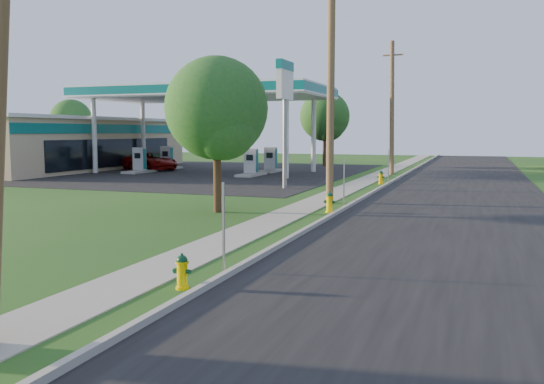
{
  "coord_description": "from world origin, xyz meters",
  "views": [
    {
      "loc": [
        5.45,
        -7.08,
        3.09
      ],
      "look_at": [
        0.0,
        8.0,
        1.4
      ],
      "focal_mm": 38.0,
      "sensor_mm": 36.0,
      "label": 1
    }
  ],
  "objects_px": {
    "tree_lot": "(326,118)",
    "hydrant_near": "(182,272)",
    "price_pylon": "(285,88)",
    "tree_verge": "(218,112)",
    "fuel_pump_nw": "(140,163)",
    "utility_pole_far": "(392,108)",
    "utility_pole_mid": "(331,87)",
    "tree_back": "(72,122)",
    "fuel_pump_se": "(271,163)",
    "car_red": "(150,161)",
    "fuel_pump_ne": "(251,166)",
    "fuel_pump_sw": "(167,161)",
    "hydrant_mid": "(329,202)",
    "hydrant_far": "(381,177)"
  },
  "relations": [
    {
      "from": "utility_pole_far",
      "to": "hydrant_far",
      "type": "distance_m",
      "value": 9.3
    },
    {
      "from": "utility_pole_far",
      "to": "tree_back",
      "type": "height_order",
      "value": "utility_pole_far"
    },
    {
      "from": "fuel_pump_nw",
      "to": "tree_lot",
      "type": "distance_m",
      "value": 16.97
    },
    {
      "from": "fuel_pump_se",
      "to": "tree_back",
      "type": "height_order",
      "value": "tree_back"
    },
    {
      "from": "utility_pole_mid",
      "to": "tree_back",
      "type": "relative_size",
      "value": 1.56
    },
    {
      "from": "hydrant_mid",
      "to": "fuel_pump_se",
      "type": "bearing_deg",
      "value": 115.87
    },
    {
      "from": "utility_pole_far",
      "to": "tree_verge",
      "type": "xyz_separation_m",
      "value": [
        -3.26,
        -22.27,
        -0.99
      ]
    },
    {
      "from": "fuel_pump_ne",
      "to": "tree_lot",
      "type": "bearing_deg",
      "value": 80.35
    },
    {
      "from": "utility_pole_mid",
      "to": "fuel_pump_nw",
      "type": "xyz_separation_m",
      "value": [
        -17.9,
        13.0,
        -4.23
      ]
    },
    {
      "from": "fuel_pump_se",
      "to": "hydrant_mid",
      "type": "xyz_separation_m",
      "value": [
        9.6,
        -19.8,
        -0.32
      ]
    },
    {
      "from": "utility_pole_mid",
      "to": "tree_verge",
      "type": "xyz_separation_m",
      "value": [
        -3.26,
        -4.27,
        -1.15
      ]
    },
    {
      "from": "tree_verge",
      "to": "car_red",
      "type": "relative_size",
      "value": 1.15
    },
    {
      "from": "tree_verge",
      "to": "hydrant_mid",
      "type": "bearing_deg",
      "value": 20.26
    },
    {
      "from": "fuel_pump_ne",
      "to": "tree_verge",
      "type": "height_order",
      "value": "tree_verge"
    },
    {
      "from": "fuel_pump_ne",
      "to": "utility_pole_far",
      "type": "bearing_deg",
      "value": 29.33
    },
    {
      "from": "fuel_pump_ne",
      "to": "hydrant_mid",
      "type": "xyz_separation_m",
      "value": [
        9.6,
        -15.8,
        -0.32
      ]
    },
    {
      "from": "fuel_pump_sw",
      "to": "hydrant_mid",
      "type": "relative_size",
      "value": 3.92
    },
    {
      "from": "fuel_pump_ne",
      "to": "fuel_pump_se",
      "type": "bearing_deg",
      "value": 90.0
    },
    {
      "from": "hydrant_far",
      "to": "car_red",
      "type": "distance_m",
      "value": 20.26
    },
    {
      "from": "hydrant_near",
      "to": "hydrant_far",
      "type": "relative_size",
      "value": 0.87
    },
    {
      "from": "fuel_pump_ne",
      "to": "hydrant_mid",
      "type": "distance_m",
      "value": 18.49
    },
    {
      "from": "fuel_pump_se",
      "to": "hydrant_near",
      "type": "distance_m",
      "value": 32.71
    },
    {
      "from": "car_red",
      "to": "fuel_pump_ne",
      "type": "bearing_deg",
      "value": -81.84
    },
    {
      "from": "tree_verge",
      "to": "tree_lot",
      "type": "distance_m",
      "value": 29.82
    },
    {
      "from": "tree_lot",
      "to": "hydrant_near",
      "type": "xyz_separation_m",
      "value": [
        7.43,
        -39.62,
        -3.91
      ]
    },
    {
      "from": "price_pylon",
      "to": "tree_verge",
      "type": "height_order",
      "value": "price_pylon"
    },
    {
      "from": "fuel_pump_se",
      "to": "hydrant_far",
      "type": "bearing_deg",
      "value": -37.01
    },
    {
      "from": "fuel_pump_ne",
      "to": "price_pylon",
      "type": "relative_size",
      "value": 0.47
    },
    {
      "from": "fuel_pump_nw",
      "to": "price_pylon",
      "type": "xyz_separation_m",
      "value": [
        14.0,
        -7.5,
        4.71
      ]
    },
    {
      "from": "utility_pole_far",
      "to": "tree_lot",
      "type": "height_order",
      "value": "utility_pole_far"
    },
    {
      "from": "fuel_pump_sw",
      "to": "tree_back",
      "type": "bearing_deg",
      "value": 156.64
    },
    {
      "from": "tree_lot",
      "to": "hydrant_near",
      "type": "distance_m",
      "value": 40.5
    },
    {
      "from": "hydrant_near",
      "to": "car_red",
      "type": "relative_size",
      "value": 0.14
    },
    {
      "from": "fuel_pump_ne",
      "to": "tree_back",
      "type": "relative_size",
      "value": 0.51
    },
    {
      "from": "utility_pole_mid",
      "to": "car_red",
      "type": "bearing_deg",
      "value": 139.79
    },
    {
      "from": "fuel_pump_se",
      "to": "car_red",
      "type": "height_order",
      "value": "fuel_pump_se"
    },
    {
      "from": "fuel_pump_nw",
      "to": "utility_pole_far",
      "type": "bearing_deg",
      "value": 15.61
    },
    {
      "from": "fuel_pump_ne",
      "to": "car_red",
      "type": "distance_m",
      "value": 10.24
    },
    {
      "from": "fuel_pump_nw",
      "to": "hydrant_far",
      "type": "relative_size",
      "value": 3.89
    },
    {
      "from": "tree_verge",
      "to": "fuel_pump_ne",
      "type": "bearing_deg",
      "value": 108.07
    },
    {
      "from": "fuel_pump_sw",
      "to": "car_red",
      "type": "relative_size",
      "value": 0.62
    },
    {
      "from": "fuel_pump_nw",
      "to": "car_red",
      "type": "distance_m",
      "value": 2.96
    },
    {
      "from": "utility_pole_mid",
      "to": "tree_verge",
      "type": "height_order",
      "value": "utility_pole_mid"
    },
    {
      "from": "hydrant_near",
      "to": "hydrant_far",
      "type": "bearing_deg",
      "value": 90.05
    },
    {
      "from": "fuel_pump_sw",
      "to": "utility_pole_mid",
      "type": "bearing_deg",
      "value": -43.52
    },
    {
      "from": "utility_pole_mid",
      "to": "fuel_pump_se",
      "type": "height_order",
      "value": "utility_pole_mid"
    },
    {
      "from": "fuel_pump_nw",
      "to": "fuel_pump_se",
      "type": "height_order",
      "value": "same"
    },
    {
      "from": "fuel_pump_se",
      "to": "hydrant_mid",
      "type": "relative_size",
      "value": 3.92
    },
    {
      "from": "fuel_pump_nw",
      "to": "price_pylon",
      "type": "relative_size",
      "value": 0.47
    },
    {
      "from": "fuel_pump_ne",
      "to": "car_red",
      "type": "bearing_deg",
      "value": 163.89
    }
  ]
}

